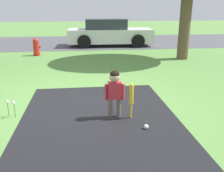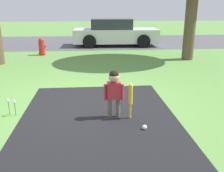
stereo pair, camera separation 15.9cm
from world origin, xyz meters
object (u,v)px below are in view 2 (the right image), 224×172
Objects in this scene: sports_ball at (145,127)px; fire_hydrant at (42,47)px; baseball_bat at (131,96)px; parked_car at (115,33)px; child at (114,87)px.

fire_hydrant is (-2.90, 6.94, 0.31)m from sports_ball.
sports_ball is at bearing -69.46° from baseball_bat.
fire_hydrant reaches higher than sports_ball.
fire_hydrant is 0.17× the size of parked_car.
sports_ball is (0.17, -0.46, -0.39)m from baseball_bat.
child is 0.34m from baseball_bat.
sports_ball is 0.02× the size of parked_car.
sports_ball is 7.53m from fire_hydrant.
parked_car reaches higher than sports_ball.
fire_hydrant is at bearing 112.96° from child.
sports_ball is at bearing -47.30° from child.
sports_ball is 0.12× the size of fire_hydrant.
baseball_bat is at bearing 110.54° from sports_ball.
fire_hydrant is at bearing -142.15° from parked_car.
parked_car is at bearing 86.54° from child.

